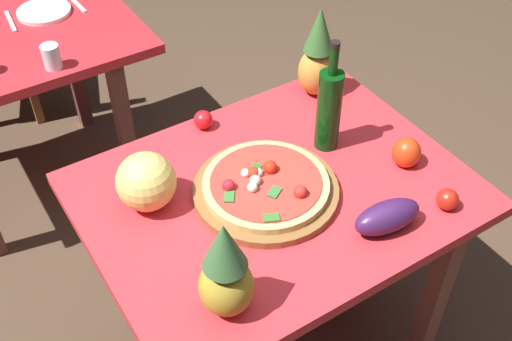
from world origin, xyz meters
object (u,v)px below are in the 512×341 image
tomato_beside_pepper (203,120)px  drinking_glass_water (52,57)px  pizza (265,183)px  fork_utensil (11,21)px  background_table (12,65)px  pizza_board (265,190)px  tomato_by_bottle (447,199)px  dinner_plate (44,11)px  eggplant (387,217)px  knife_utensil (77,3)px  wine_bottle (329,108)px  display_table (275,213)px  pineapple_left (318,56)px  pineapple_right (226,273)px  melon (146,182)px  bell_pepper (406,153)px

tomato_beside_pepper → drinking_glass_water: bearing=116.2°
pizza → fork_utensil: bearing=103.9°
background_table → fork_utensil: 0.18m
pizza_board → tomato_by_bottle: size_ratio=6.68×
dinner_plate → eggplant: bearing=-76.3°
pizza_board → knife_utensil: bearing=92.6°
wine_bottle → fork_utensil: 1.44m
pizza_board → tomato_beside_pepper: bearing=90.7°
background_table → eggplant: size_ratio=5.16×
tomato_beside_pepper → dinner_plate: bearing=101.0°
pizza → display_table: bearing=-6.0°
background_table → eggplant: 1.67m
drinking_glass_water → fork_utensil: bearing=95.6°
knife_utensil → pineapple_left: bearing=-68.3°
tomato_by_bottle → background_table: bearing=117.1°
pineapple_right → background_table: bearing=94.1°
melon → fork_utensil: size_ratio=0.95×
melon → fork_utensil: (-0.04, 1.23, -0.08)m
pineapple_right → bell_pepper: pineapple_right is taller
drinking_glass_water → pineapple_left: bearing=-41.7°
tomato_beside_pepper → knife_utensil: (-0.06, 1.01, -0.03)m
pizza → dinner_plate: 1.39m
pineapple_left → background_table: bearing=131.4°
pizza_board → bell_pepper: size_ratio=4.41×
bell_pepper → background_table: bearing=121.2°
pizza_board → knife_utensil: pizza_board is taller
pineapple_right → dinner_plate: 1.66m
pineapple_right → eggplant: 0.51m
background_table → tomato_by_bottle: 1.78m
melon → dinner_plate: melon is taller
pizza → eggplant: 0.36m
background_table → melon: 1.13m
tomato_beside_pepper → melon: bearing=-143.7°
wine_bottle → dinner_plate: size_ratio=1.70×
background_table → melon: (0.10, -1.11, 0.20)m
tomato_by_bottle → drinking_glass_water: drinking_glass_water is taller
melon → tomato_by_bottle: 0.85m
melon → tomato_by_bottle: (0.71, -0.47, -0.05)m
pineapple_right → knife_utensil: (0.23, 1.66, -0.13)m
knife_utensil → bell_pepper: bearing=-74.6°
pineapple_right → fork_utensil: bearing=91.7°
bell_pepper → tomato_by_bottle: bearing=-97.7°
pineapple_left → melon: (-0.72, -0.18, -0.06)m
display_table → tomato_by_bottle: (0.37, -0.32, 0.13)m
fork_utensil → tomato_by_bottle: bearing=-61.0°
pineapple_left → knife_utensil: 1.16m
tomato_by_bottle → fork_utensil: (-0.74, 1.70, -0.03)m
pineapple_left → tomato_beside_pepper: 0.44m
wine_bottle → drinking_glass_water: size_ratio=4.11×
pizza → fork_utensil: size_ratio=2.04×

